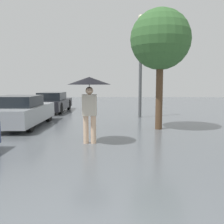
{
  "coord_description": "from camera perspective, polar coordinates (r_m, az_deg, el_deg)",
  "views": [
    {
      "loc": [
        0.59,
        -2.11,
        1.74
      ],
      "look_at": [
        0.54,
        5.02,
        0.92
      ],
      "focal_mm": 40.0,
      "sensor_mm": 36.0,
      "label": 1
    }
  ],
  "objects": [
    {
      "name": "parked_car_farthest",
      "position": [
        15.85,
        -13.35,
        2.14
      ],
      "size": [
        1.64,
        4.32,
        1.2
      ],
      "color": "black",
      "rests_on": "ground_plane"
    },
    {
      "name": "tree",
      "position": [
        9.73,
        11.0,
        15.81
      ],
      "size": [
        2.23,
        2.23,
        4.47
      ],
      "color": "brown",
      "rests_on": "ground_plane"
    },
    {
      "name": "parked_car_middle",
      "position": [
        10.83,
        -20.3,
        0.09
      ],
      "size": [
        1.81,
        4.1,
        1.25
      ],
      "color": "#9EA3A8",
      "rests_on": "ground_plane"
    },
    {
      "name": "street_lamp",
      "position": [
        12.9,
        6.53,
        11.49
      ],
      "size": [
        0.29,
        0.29,
        5.13
      ],
      "color": "#515456",
      "rests_on": "ground_plane"
    },
    {
      "name": "pedestrian",
      "position": [
        7.17,
        -5.21,
        5.35
      ],
      "size": [
        1.24,
        1.24,
        1.92
      ],
      "color": "beige",
      "rests_on": "ground_plane"
    }
  ]
}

